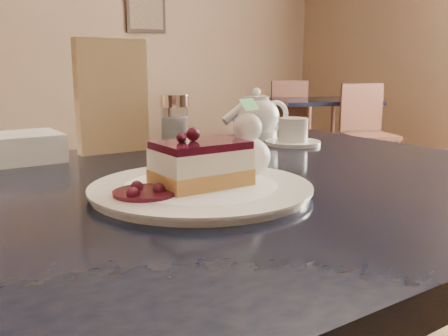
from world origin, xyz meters
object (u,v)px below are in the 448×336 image
main_table (184,238)px  bg_table_far_right (320,163)px  cheesecake_slice (201,164)px  tea_set (263,121)px  dessert_plate (201,189)px

main_table → bg_table_far_right: main_table is taller
cheesecake_slice → bg_table_far_right: 4.11m
tea_set → bg_table_far_right: size_ratio=0.15×
main_table → cheesecake_slice: bearing=-90.0°
dessert_plate → tea_set: bearing=48.3°
dessert_plate → bg_table_far_right: dessert_plate is taller
tea_set → main_table: bearing=-136.2°
dessert_plate → main_table: bearing=96.1°
cheesecake_slice → bg_table_far_right: bearing=42.3°
main_table → tea_set: tea_set is taller
main_table → dessert_plate: bearing=-90.0°
dessert_plate → bg_table_far_right: size_ratio=0.19×
cheesecake_slice → main_table: bearing=90.0°
main_table → tea_set: bearing=37.8°
bg_table_far_right → main_table: bearing=-114.5°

